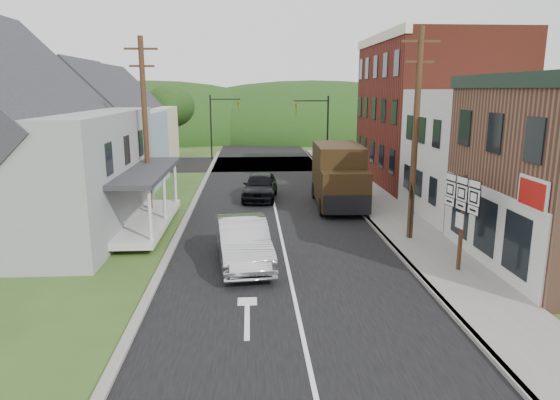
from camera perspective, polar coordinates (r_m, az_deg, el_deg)
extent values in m
plane|color=#2D4719|center=(18.41, 0.99, -8.17)|extent=(120.00, 120.00, 0.00)
cube|color=black|center=(27.97, -0.59, -0.91)|extent=(9.00, 90.00, 0.02)
cube|color=black|center=(44.66, -1.69, 4.17)|extent=(60.00, 9.00, 0.02)
cube|color=slate|center=(26.97, 12.26, -1.55)|extent=(2.80, 55.00, 0.15)
cube|color=slate|center=(26.63, 9.46, -1.61)|extent=(0.20, 55.00, 0.15)
cube|color=slate|center=(26.19, -10.59, -1.93)|extent=(0.30, 55.00, 0.12)
cube|color=silver|center=(27.91, 23.62, 4.79)|extent=(8.00, 7.00, 6.50)
cube|color=maroon|center=(36.46, 17.10, 9.63)|extent=(8.00, 12.00, 10.00)
cube|color=gray|center=(25.77, -27.85, 2.70)|extent=(10.00, 12.00, 5.50)
cube|color=#89A8BB|center=(35.73, -19.19, 5.41)|extent=(7.00, 8.00, 5.00)
cube|color=beige|center=(44.52, -16.74, 6.86)|extent=(7.00, 8.00, 5.00)
cylinder|color=#472D19|center=(21.89, 15.19, 6.85)|extent=(0.26, 0.26, 9.00)
cube|color=#472D19|center=(21.88, 15.79, 17.05)|extent=(1.60, 0.10, 0.10)
cube|color=#472D19|center=(21.83, 15.67, 14.96)|extent=(1.20, 0.10, 0.10)
cylinder|color=#472D19|center=(25.76, -15.11, 7.65)|extent=(0.26, 0.26, 9.00)
cube|color=#472D19|center=(25.75, -15.62, 16.32)|extent=(1.60, 0.10, 0.10)
cube|color=#472D19|center=(25.71, -15.51, 14.54)|extent=(1.20, 0.10, 0.10)
cylinder|color=black|center=(41.31, 5.45, 7.62)|extent=(0.14, 0.14, 6.00)
cylinder|color=black|center=(40.97, 3.56, 11.26)|extent=(2.80, 0.10, 0.10)
imported|color=olive|center=(40.87, 1.85, 10.29)|extent=(0.16, 0.20, 1.00)
cylinder|color=black|center=(47.93, -7.89, 8.24)|extent=(0.14, 0.14, 6.00)
cylinder|color=black|center=(47.72, -6.28, 11.39)|extent=(2.80, 0.10, 0.10)
imported|color=olive|center=(47.70, -4.79, 10.58)|extent=(0.16, 0.20, 1.00)
cylinder|color=#382616|center=(41.35, -28.83, 5.27)|extent=(0.36, 0.36, 4.76)
ellipsoid|color=black|center=(41.14, -29.36, 10.20)|extent=(5.80, 5.80, 4.93)
cylinder|color=#382616|center=(49.96, -12.34, 7.04)|extent=(0.36, 0.36, 3.92)
ellipsoid|color=black|center=(49.78, -12.50, 10.41)|extent=(4.80, 4.80, 4.08)
ellipsoid|color=black|center=(72.47, -2.39, 7.39)|extent=(90.00, 30.00, 16.00)
imported|color=silver|center=(18.96, -4.22, -4.83)|extent=(2.41, 5.40, 1.72)
imported|color=black|center=(30.07, -2.29, 1.61)|extent=(2.41, 4.91, 1.61)
cube|color=black|center=(28.68, 6.60, 3.21)|extent=(2.66, 4.86, 3.15)
cube|color=black|center=(26.03, 7.42, 1.02)|extent=(2.56, 1.82, 2.06)
cube|color=black|center=(26.09, 7.40, 2.99)|extent=(2.32, 1.38, 0.05)
cube|color=black|center=(25.26, 7.70, -0.60)|extent=(2.39, 0.25, 0.98)
cylinder|color=black|center=(26.18, 4.86, -0.80)|extent=(0.34, 0.99, 0.98)
cylinder|color=black|center=(26.52, 9.76, -0.76)|extent=(0.34, 0.99, 0.98)
cylinder|color=black|center=(30.39, 3.99, 1.09)|extent=(0.34, 0.99, 0.98)
cylinder|color=black|center=(30.69, 8.23, 1.10)|extent=(0.34, 0.99, 0.98)
cube|color=#472D19|center=(18.78, 20.06, -2.50)|extent=(0.13, 0.13, 3.47)
cube|color=black|center=(18.50, 20.16, 0.75)|extent=(0.41, 1.95, 0.08)
cube|color=silver|center=(17.84, 21.40, 1.70)|extent=(0.12, 0.54, 0.22)
cube|color=silver|center=(17.93, 21.29, 0.30)|extent=(0.13, 0.59, 0.54)
cube|color=silver|center=(18.02, 21.18, -1.09)|extent=(0.12, 0.54, 0.28)
cube|color=silver|center=(18.40, 20.16, 2.10)|extent=(0.12, 0.54, 0.22)
cube|color=silver|center=(18.48, 20.05, 0.74)|extent=(0.13, 0.59, 0.54)
cube|color=silver|center=(18.57, 19.95, -0.60)|extent=(0.12, 0.54, 0.28)
cube|color=silver|center=(18.97, 18.99, 2.48)|extent=(0.12, 0.54, 0.22)
cube|color=silver|center=(19.05, 18.89, 1.16)|extent=(0.13, 0.59, 0.54)
cube|color=silver|center=(19.13, 18.80, -0.15)|extent=(0.12, 0.54, 0.28)
cube|color=silver|center=(18.70, 19.83, -2.23)|extent=(0.10, 0.44, 0.54)
cylinder|color=black|center=(22.28, 14.75, -1.37)|extent=(0.06, 0.06, 2.32)
cube|color=black|center=(22.05, 14.73, 1.06)|extent=(0.03, 0.68, 0.68)
cube|color=yellow|center=(22.05, 14.77, 1.06)|extent=(0.04, 0.62, 0.62)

